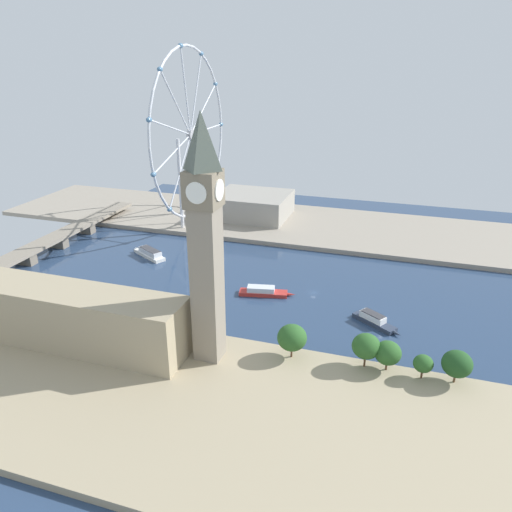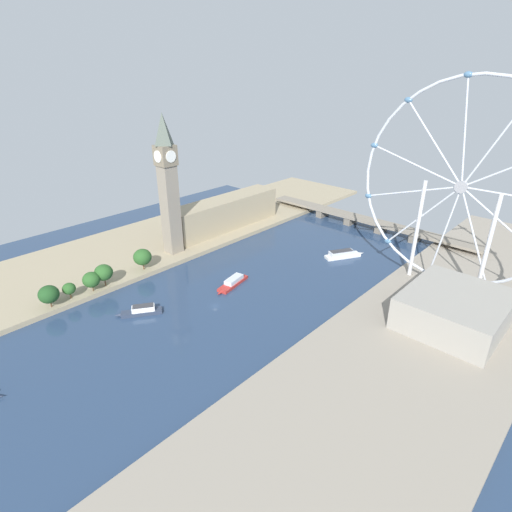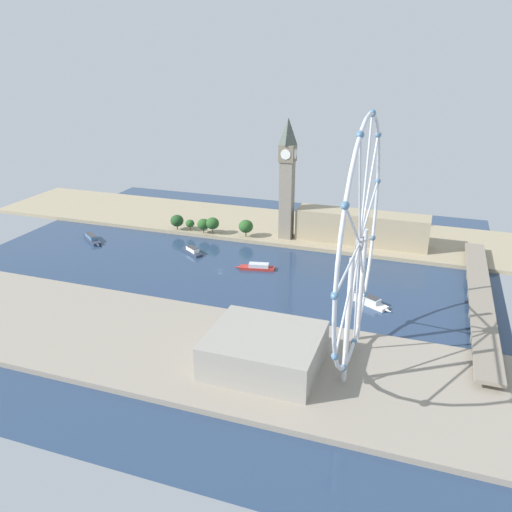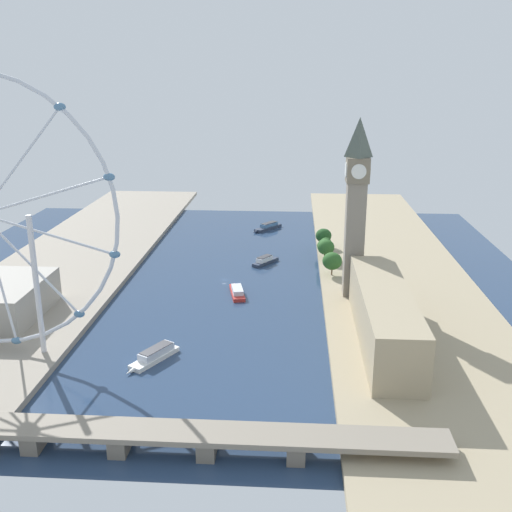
{
  "view_description": "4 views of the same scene",
  "coord_description": "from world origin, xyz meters",
  "views": [
    {
      "loc": [
        -229.69,
        -42.4,
        115.94
      ],
      "look_at": [
        9.16,
        34.82,
        13.05
      ],
      "focal_mm": 34.35,
      "sensor_mm": 36.0,
      "label": 1
    },
    {
      "loc": [
        155.09,
        -132.54,
        125.45
      ],
      "look_at": [
        -0.5,
        35.4,
        19.58
      ],
      "focal_mm": 28.75,
      "sensor_mm": 36.0,
      "label": 2
    },
    {
      "loc": [
        314.46,
        137.15,
        147.91
      ],
      "look_at": [
        -4.16,
        25.84,
        12.87
      ],
      "focal_mm": 36.5,
      "sensor_mm": 36.0,
      "label": 3
    },
    {
      "loc": [
        -41.79,
        341.72,
        121.53
      ],
      "look_at": [
        -20.88,
        20.67,
        21.98
      ],
      "focal_mm": 41.9,
      "sensor_mm": 36.0,
      "label": 4
    }
  ],
  "objects": [
    {
      "name": "parliament_block",
      "position": [
        -83.55,
        87.2,
        15.37
      ],
      "size": [
        22.0,
        103.81,
        24.74
      ],
      "primitive_type": "cube",
      "color": "tan",
      "rests_on": "riverbank_left"
    },
    {
      "name": "tour_boat_3",
      "position": [
        -23.58,
        -33.63,
        2.12
      ],
      "size": [
        17.65,
        23.69,
        5.38
      ],
      "rotation": [
        0.0,
        0.0,
        4.12
      ],
      "color": "#2D384C",
      "rests_on": "ground_plane"
    },
    {
      "name": "riverbank_right",
      "position": [
        103.6,
        0.0,
        1.5
      ],
      "size": [
        90.0,
        520.0,
        3.0
      ],
      "primitive_type": "cube",
      "color": "gray",
      "rests_on": "ground_plane"
    },
    {
      "name": "river_bridge",
      "position": [
        0.0,
        172.46,
        6.19
      ],
      "size": [
        189.21,
        13.56,
        8.28
      ],
      "color": "gray",
      "rests_on": "ground_plane"
    },
    {
      "name": "riverbank_left",
      "position": [
        -103.6,
        0.0,
        1.5
      ],
      "size": [
        90.0,
        520.0,
        3.0
      ],
      "primitive_type": "cube",
      "color": "tan",
      "rests_on": "ground_plane"
    },
    {
      "name": "ferris_wheel",
      "position": [
        87.71,
        108.4,
        64.1
      ],
      "size": [
        118.46,
        3.2,
        120.55
      ],
      "color": "silver",
      "rests_on": "riverbank_right"
    },
    {
      "name": "tour_boat_2",
      "position": [
        -21.09,
        -123.28,
        2.17
      ],
      "size": [
        22.76,
        28.64,
        5.37
      ],
      "rotation": [
        0.0,
        0.0,
        0.93
      ],
      "color": "#2D384C",
      "rests_on": "ground_plane"
    },
    {
      "name": "ground_plane",
      "position": [
        0.0,
        0.0,
        0.0
      ],
      "size": [
        377.21,
        377.21,
        0.0
      ],
      "primitive_type": "plane",
      "color": "navy"
    },
    {
      "name": "tour_boat_0",
      "position": [
        18.16,
        107.46,
        2.3
      ],
      "size": [
        18.86,
        28.85,
        5.44
      ],
      "rotation": [
        0.0,
        0.0,
        1.06
      ],
      "color": "white",
      "rests_on": "ground_plane"
    },
    {
      "name": "tour_boat_1",
      "position": [
        -10.36,
        24.53,
        1.86
      ],
      "size": [
        11.53,
        29.5,
        4.63
      ],
      "rotation": [
        0.0,
        0.0,
        4.91
      ],
      "color": "#B22D28",
      "rests_on": "ground_plane"
    },
    {
      "name": "riverside_hall",
      "position": [
        107.94,
        69.38,
        11.72
      ],
      "size": [
        46.74,
        53.55,
        17.44
      ],
      "primitive_type": "cube",
      "color": "gray",
      "rests_on": "riverbank_right"
    },
    {
      "name": "tree_row_embankment",
      "position": [
        -63.76,
        -35.78,
        11.33
      ],
      "size": [
        14.02,
        73.36,
        14.28
      ],
      "color": "#513823",
      "rests_on": "riverbank_left"
    },
    {
      "name": "clock_tower",
      "position": [
        -74.71,
        27.29,
        53.14
      ],
      "size": [
        12.72,
        12.72,
        96.43
      ],
      "color": "gray",
      "rests_on": "riverbank_left"
    }
  ]
}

